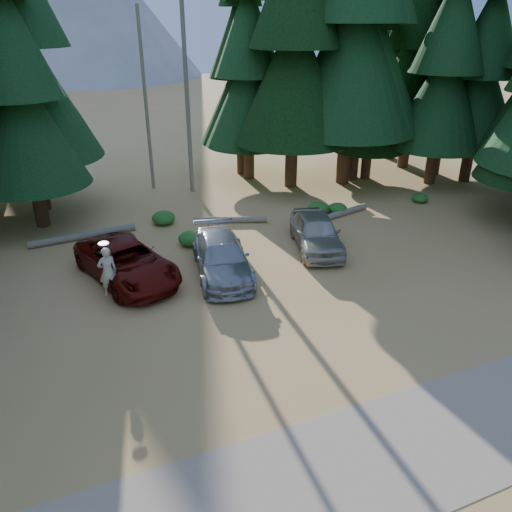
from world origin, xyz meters
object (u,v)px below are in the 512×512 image
at_px(frisbee_player, 108,271).
at_px(silver_minivan_right, 316,232).
at_px(log_left, 83,236).
at_px(log_mid, 230,220).
at_px(silver_minivan_center, 222,257).
at_px(red_pickup, 127,262).
at_px(log_right, 333,216).

bearing_deg(frisbee_player, silver_minivan_right, -179.25).
relative_size(log_left, log_mid, 1.31).
xyz_separation_m(silver_minivan_center, frisbee_player, (-4.42, -0.48, 0.50)).
bearing_deg(red_pickup, silver_minivan_right, -18.12).
height_order(red_pickup, log_left, red_pickup).
xyz_separation_m(silver_minivan_right, frisbee_player, (-9.09, -1.21, 0.44)).
xyz_separation_m(silver_minivan_center, log_left, (-4.83, 5.78, -0.56)).
bearing_deg(log_right, silver_minivan_right, -146.30).
distance_m(silver_minivan_right, frisbee_player, 9.18).
distance_m(red_pickup, log_right, 11.11).
relative_size(silver_minivan_center, silver_minivan_right, 1.09).
distance_m(red_pickup, silver_minivan_right, 8.24).
bearing_deg(silver_minivan_center, frisbee_player, -163.32).
distance_m(frisbee_player, log_left, 6.36).
xyz_separation_m(red_pickup, frisbee_player, (-0.86, -1.47, 0.48)).
height_order(silver_minivan_right, frisbee_player, frisbee_player).
bearing_deg(frisbee_player, log_left, -93.10).
bearing_deg(frisbee_player, log_right, -167.63).
relative_size(red_pickup, log_mid, 1.46).
bearing_deg(log_left, log_mid, -10.17).
bearing_deg(log_right, silver_minivan_center, -168.02).
distance_m(red_pickup, silver_minivan_center, 3.69).
distance_m(frisbee_player, log_right, 12.38).
distance_m(silver_minivan_center, log_mid, 5.58).
distance_m(silver_minivan_right, log_right, 3.88).
height_order(log_left, log_mid, log_left).
relative_size(red_pickup, silver_minivan_center, 1.07).
xyz_separation_m(red_pickup, log_left, (-1.27, 4.79, -0.58)).
xyz_separation_m(silver_minivan_center, silver_minivan_right, (4.67, 0.73, 0.06)).
xyz_separation_m(red_pickup, silver_minivan_center, (3.56, -0.98, -0.02)).
distance_m(frisbee_player, log_mid, 8.72).
relative_size(silver_minivan_right, frisbee_player, 2.31).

